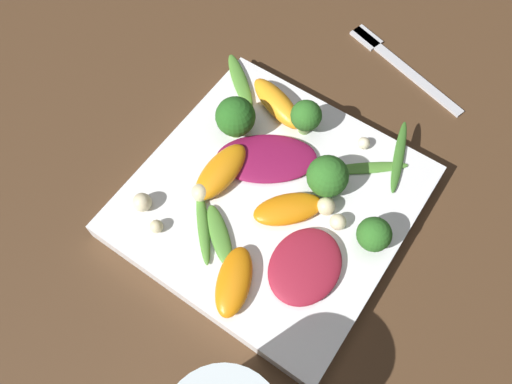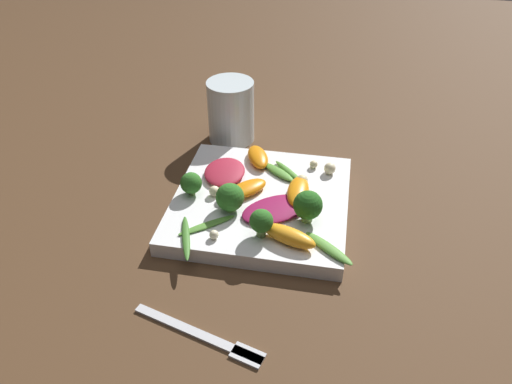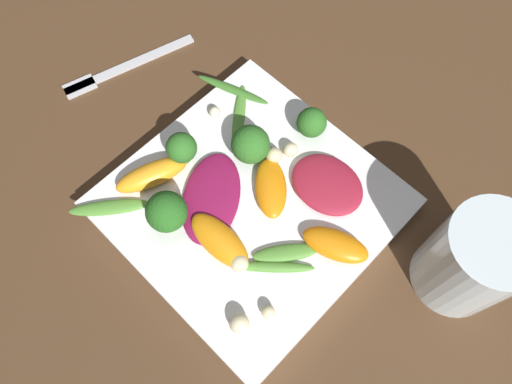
# 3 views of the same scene
# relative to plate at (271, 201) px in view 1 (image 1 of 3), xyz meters

# --- Properties ---
(ground_plane) EXTENTS (2.40, 2.40, 0.00)m
(ground_plane) POSITION_rel_plate_xyz_m (0.00, 0.00, -0.01)
(ground_plane) COLOR #4C331E
(plate) EXTENTS (0.26, 0.26, 0.02)m
(plate) POSITION_rel_plate_xyz_m (0.00, 0.00, 0.00)
(plate) COLOR white
(plate) RESTS_ON ground_plane
(fork) EXTENTS (0.17, 0.06, 0.01)m
(fork) POSITION_rel_plate_xyz_m (0.01, 0.24, -0.01)
(fork) COLOR silver
(fork) RESTS_ON ground_plane
(radicchio_leaf_0) EXTENTS (0.12, 0.11, 0.01)m
(radicchio_leaf_0) POSITION_rel_plate_xyz_m (-0.03, 0.03, 0.02)
(radicchio_leaf_0) COLOR maroon
(radicchio_leaf_0) RESTS_ON plate
(radicchio_leaf_1) EXTENTS (0.07, 0.08, 0.01)m
(radicchio_leaf_1) POSITION_rel_plate_xyz_m (0.07, -0.04, 0.02)
(radicchio_leaf_1) COLOR maroon
(radicchio_leaf_1) RESTS_ON plate
(orange_segment_0) EXTENTS (0.07, 0.07, 0.01)m
(orange_segment_0) POSITION_rel_plate_xyz_m (0.02, -0.01, 0.02)
(orange_segment_0) COLOR orange
(orange_segment_0) RESTS_ON plate
(orange_segment_1) EXTENTS (0.08, 0.05, 0.02)m
(orange_segment_1) POSITION_rel_plate_xyz_m (-0.05, 0.09, 0.02)
(orange_segment_1) COLOR orange
(orange_segment_1) RESTS_ON plate
(orange_segment_2) EXTENTS (0.05, 0.07, 0.02)m
(orange_segment_2) POSITION_rel_plate_xyz_m (0.02, -0.09, 0.02)
(orange_segment_2) COLOR orange
(orange_segment_2) RESTS_ON plate
(orange_segment_3) EXTENTS (0.03, 0.07, 0.02)m
(orange_segment_3) POSITION_rel_plate_xyz_m (-0.05, -0.01, 0.02)
(orange_segment_3) COLOR orange
(orange_segment_3) RESTS_ON plate
(broccoli_floret_0) EXTENTS (0.04, 0.04, 0.05)m
(broccoli_floret_0) POSITION_rel_plate_xyz_m (-0.07, 0.04, 0.04)
(broccoli_floret_0) COLOR #84AD5B
(broccoli_floret_0) RESTS_ON plate
(broccoli_floret_1) EXTENTS (0.03, 0.03, 0.04)m
(broccoli_floret_1) POSITION_rel_plate_xyz_m (-0.02, 0.08, 0.04)
(broccoli_floret_1) COLOR #7A9E51
(broccoli_floret_1) RESTS_ON plate
(broccoli_floret_2) EXTENTS (0.04, 0.04, 0.04)m
(broccoli_floret_2) POSITION_rel_plate_xyz_m (0.04, 0.04, 0.03)
(broccoli_floret_2) COLOR #84AD5B
(broccoli_floret_2) RESTS_ON plate
(broccoli_floret_3) EXTENTS (0.03, 0.03, 0.04)m
(broccoli_floret_3) POSITION_rel_plate_xyz_m (0.10, 0.01, 0.03)
(broccoli_floret_3) COLOR #7A9E51
(broccoli_floret_3) RESTS_ON plate
(arugula_sprig_0) EXTENTS (0.07, 0.06, 0.01)m
(arugula_sprig_0) POSITION_rel_plate_xyz_m (-0.11, 0.10, 0.02)
(arugula_sprig_0) COLOR #518E33
(arugula_sprig_0) RESTS_ON plate
(arugula_sprig_1) EXTENTS (0.06, 0.05, 0.01)m
(arugula_sprig_1) POSITION_rel_plate_xyz_m (-0.02, -0.06, 0.02)
(arugula_sprig_1) COLOR #518E33
(arugula_sprig_1) RESTS_ON plate
(arugula_sprig_2) EXTENTS (0.06, 0.07, 0.01)m
(arugula_sprig_2) POSITION_rel_plate_xyz_m (-0.04, -0.06, 0.02)
(arugula_sprig_2) COLOR #518E33
(arugula_sprig_2) RESTS_ON plate
(arugula_sprig_3) EXTENTS (0.07, 0.06, 0.00)m
(arugula_sprig_3) POSITION_rel_plate_xyz_m (0.06, 0.08, 0.01)
(arugula_sprig_3) COLOR #518E33
(arugula_sprig_3) RESTS_ON plate
(arugula_sprig_4) EXTENTS (0.04, 0.09, 0.01)m
(arugula_sprig_4) POSITION_rel_plate_xyz_m (0.08, 0.11, 0.01)
(arugula_sprig_4) COLOR #3D7528
(arugula_sprig_4) RESTS_ON plate
(macadamia_nut_0) EXTENTS (0.02, 0.02, 0.02)m
(macadamia_nut_0) POSITION_rel_plate_xyz_m (-0.10, -0.08, 0.02)
(macadamia_nut_0) COLOR beige
(macadamia_nut_0) RESTS_ON plate
(macadamia_nut_1) EXTENTS (0.02, 0.02, 0.02)m
(macadamia_nut_1) POSITION_rel_plate_xyz_m (0.07, 0.01, 0.02)
(macadamia_nut_1) COLOR beige
(macadamia_nut_1) RESTS_ON plate
(macadamia_nut_2) EXTENTS (0.01, 0.01, 0.01)m
(macadamia_nut_2) POSITION_rel_plate_xyz_m (0.05, 0.10, 0.02)
(macadamia_nut_2) COLOR beige
(macadamia_nut_2) RESTS_ON plate
(macadamia_nut_3) EXTENTS (0.02, 0.02, 0.02)m
(macadamia_nut_3) POSITION_rel_plate_xyz_m (-0.06, -0.04, 0.02)
(macadamia_nut_3) COLOR beige
(macadamia_nut_3) RESTS_ON plate
(macadamia_nut_4) EXTENTS (0.01, 0.01, 0.01)m
(macadamia_nut_4) POSITION_rel_plate_xyz_m (-0.07, -0.09, 0.02)
(macadamia_nut_4) COLOR beige
(macadamia_nut_4) RESTS_ON plate
(macadamia_nut_5) EXTENTS (0.02, 0.02, 0.02)m
(macadamia_nut_5) POSITION_rel_plate_xyz_m (0.05, 0.02, 0.02)
(macadamia_nut_5) COLOR beige
(macadamia_nut_5) RESTS_ON plate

